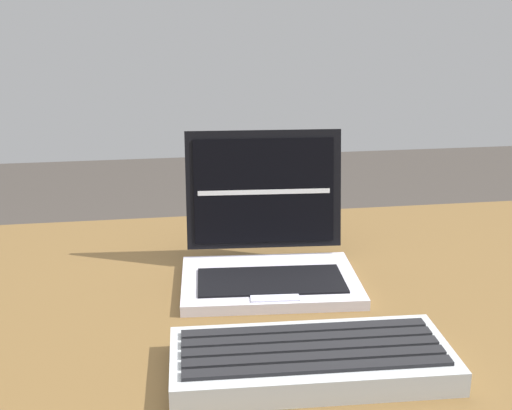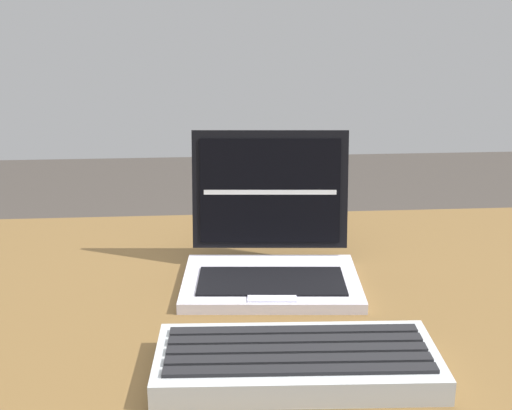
% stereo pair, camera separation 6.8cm
% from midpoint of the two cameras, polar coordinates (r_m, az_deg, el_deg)
% --- Properties ---
extents(desk, '(1.61, 0.72, 0.75)m').
position_cam_midpoint_polar(desk, '(0.99, 2.53, -11.48)').
color(desk, brown).
rests_on(desk, ground).
extents(laptop_front, '(0.26, 0.22, 0.21)m').
position_cam_midpoint_polar(laptop_front, '(0.98, 3.23, -3.99)').
color(laptop_front, silver).
rests_on(laptop_front, desk).
extents(external_keyboard, '(0.32, 0.15, 0.03)m').
position_cam_midpoint_polar(external_keyboard, '(0.76, 6.10, -13.16)').
color(external_keyboard, '#B8BDBF').
rests_on(external_keyboard, desk).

